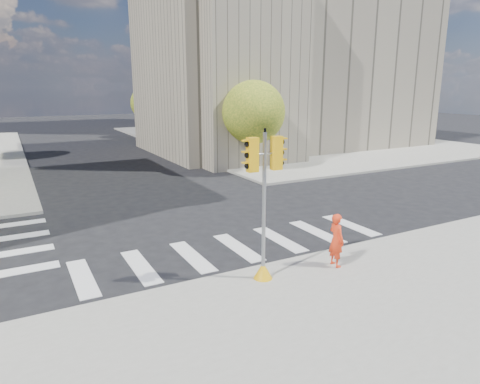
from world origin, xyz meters
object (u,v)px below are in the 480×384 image
at_px(traffic_signal, 264,218).
at_px(photographer, 336,240).
at_px(lamp_near, 232,102).
at_px(lamp_far, 170,98).

xyz_separation_m(traffic_signal, photographer, (2.51, -0.29, -1.02)).
distance_m(lamp_near, lamp_far, 14.00).
relative_size(traffic_signal, photographer, 2.58).
relative_size(lamp_near, lamp_far, 1.00).
relative_size(lamp_far, traffic_signal, 1.82).
bearing_deg(photographer, lamp_far, -6.85).
xyz_separation_m(lamp_near, traffic_signal, (-8.80, -18.90, -2.55)).
distance_m(lamp_far, traffic_signal, 34.15).
distance_m(lamp_far, photographer, 33.97).
xyz_separation_m(lamp_near, photographer, (-6.29, -19.19, -3.57)).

